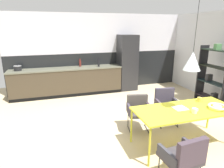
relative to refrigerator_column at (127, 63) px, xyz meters
name	(u,v)px	position (x,y,z in m)	size (l,w,h in m)	color
ground_plane	(140,134)	(-0.90, -3.08, -0.98)	(9.11, 9.11, 0.00)	#C8B389
back_wall_splashback_dark	(101,71)	(-0.90, 0.36, -0.31)	(6.35, 0.12, 1.33)	black
back_wall_panel_upper	(100,33)	(-0.90, 0.36, 1.02)	(6.35, 0.12, 1.33)	silver
kitchen_counter	(68,81)	(-2.13, 0.00, -0.52)	(3.62, 0.63, 0.91)	#413628
refrigerator_column	(127,63)	(0.00, 0.00, 0.00)	(0.63, 0.60, 1.96)	#232326
dining_table	(186,111)	(-0.27, -3.67, -0.28)	(1.93, 0.83, 0.74)	gold
armchair_head_of_table	(166,102)	(-0.11, -2.77, -0.45)	(0.55, 0.54, 0.83)	#3B363B
armchair_by_stool	(185,155)	(-0.96, -4.57, -0.45)	(0.52, 0.51, 0.82)	#3B363B
armchair_near_window	(138,108)	(-0.86, -2.86, -0.47)	(0.56, 0.55, 0.77)	#3B363B
fruit_bowl	(217,107)	(0.28, -3.83, -0.19)	(0.33, 0.33, 0.07)	silver
open_book	(180,108)	(-0.37, -3.61, -0.23)	(0.24, 0.23, 0.02)	white
mug_tall_blue	(200,99)	(0.24, -3.42, -0.19)	(0.13, 0.09, 0.09)	gold
mug_wide_latte	(195,111)	(-0.24, -3.85, -0.19)	(0.13, 0.09, 0.09)	white
cooking_pot	(18,68)	(-3.60, 0.03, 0.01)	(0.23, 0.23, 0.18)	black
bottle_oil_tall	(80,63)	(-1.67, 0.14, 0.05)	(0.07, 0.07, 0.26)	maroon
bottle_wine_green	(99,63)	(-1.07, -0.07, 0.06)	(0.07, 0.07, 0.31)	black
open_shelf_unit	(214,76)	(1.71, -2.24, -0.08)	(0.30, 0.99, 1.77)	black
pendant_lamp_over_table_near	(192,61)	(-0.27, -3.69, 0.66)	(0.29, 0.29, 1.14)	black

